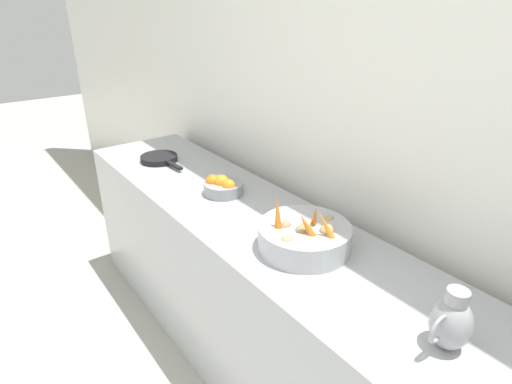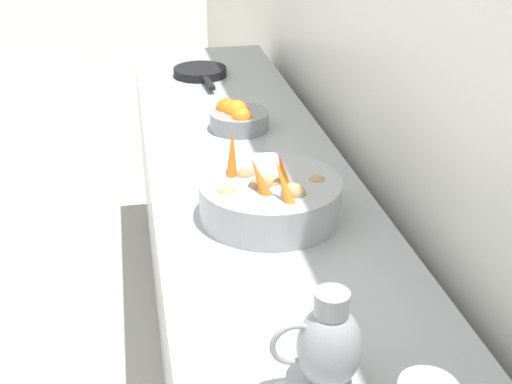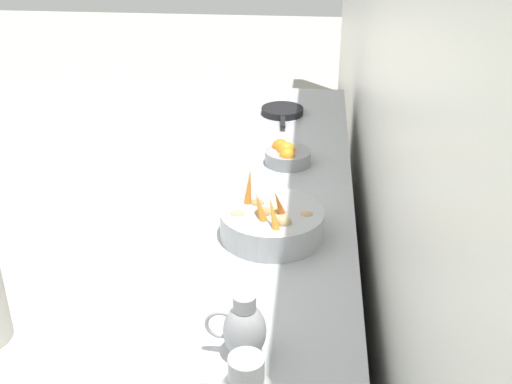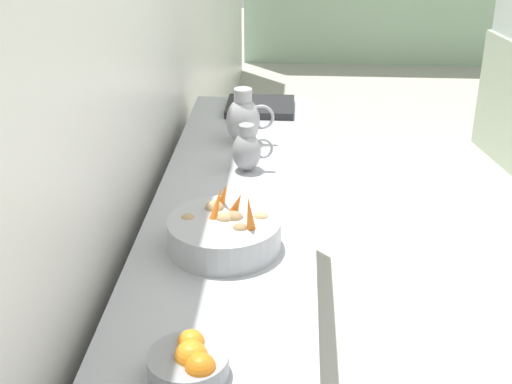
% 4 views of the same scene
% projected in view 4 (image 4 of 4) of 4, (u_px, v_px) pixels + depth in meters
% --- Properties ---
extents(tile_wall_left, '(0.10, 9.59, 3.00)m').
position_uv_depth(tile_wall_left, '(116.00, 33.00, 2.46)').
color(tile_wall_left, white).
rests_on(tile_wall_left, ground_plane).
extents(prep_counter, '(0.61, 3.31, 0.89)m').
position_uv_depth(prep_counter, '(225.00, 368.00, 2.45)').
color(prep_counter, '#ADAFB5').
rests_on(prep_counter, ground_plane).
extents(vegetable_colander, '(0.37, 0.37, 0.23)m').
position_uv_depth(vegetable_colander, '(225.00, 233.00, 2.29)').
color(vegetable_colander, '#ADAFB5').
rests_on(vegetable_colander, prep_counter).
extents(orange_bowl, '(0.20, 0.20, 0.10)m').
position_uv_depth(orange_bowl, '(190.00, 362.00, 1.73)').
color(orange_bowl, gray).
rests_on(orange_bowl, prep_counter).
extents(metal_pitcher_tall, '(0.21, 0.15, 0.25)m').
position_uv_depth(metal_pitcher_tall, '(244.00, 119.00, 3.10)').
color(metal_pitcher_tall, '#A3A3A8').
rests_on(metal_pitcher_tall, prep_counter).
extents(metal_pitcher_short, '(0.17, 0.12, 0.20)m').
position_uv_depth(metal_pitcher_short, '(247.00, 150.00, 2.85)').
color(metal_pitcher_short, '#939399').
rests_on(metal_pitcher_short, prep_counter).
extents(counter_sink_basin, '(0.34, 0.30, 0.04)m').
position_uv_depth(counter_sink_basin, '(260.00, 107.00, 3.55)').
color(counter_sink_basin, '#232326').
rests_on(counter_sink_basin, prep_counter).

